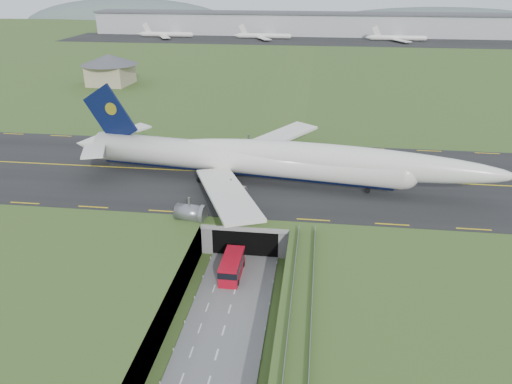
# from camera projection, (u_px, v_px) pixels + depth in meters

# --- Properties ---
(ground) EXTENTS (900.00, 900.00, 0.00)m
(ground) POSITION_uv_depth(u_px,v_px,m) (238.00, 281.00, 83.60)
(ground) COLOR #355522
(ground) RESTS_ON ground
(airfield_deck) EXTENTS (800.00, 800.00, 6.00)m
(airfield_deck) POSITION_uv_depth(u_px,v_px,m) (238.00, 265.00, 82.39)
(airfield_deck) COLOR gray
(airfield_deck) RESTS_ON ground
(trench_road) EXTENTS (12.00, 75.00, 0.20)m
(trench_road) POSITION_uv_depth(u_px,v_px,m) (230.00, 308.00, 76.76)
(trench_road) COLOR slate
(trench_road) RESTS_ON ground
(taxiway) EXTENTS (800.00, 44.00, 0.18)m
(taxiway) POSITION_uv_depth(u_px,v_px,m) (261.00, 174.00, 111.06)
(taxiway) COLOR black
(taxiway) RESTS_ON airfield_deck
(tunnel_portal) EXTENTS (17.00, 22.30, 6.00)m
(tunnel_portal) POSITION_uv_depth(u_px,v_px,m) (252.00, 218.00, 97.40)
(tunnel_portal) COLOR gray
(tunnel_portal) RESTS_ON ground
(guideway) EXTENTS (3.00, 53.00, 7.05)m
(guideway) POSITION_uv_depth(u_px,v_px,m) (299.00, 337.00, 62.83)
(guideway) COLOR #A8A8A3
(guideway) RESTS_ON ground
(jumbo_jet) EXTENTS (93.61, 59.97, 20.02)m
(jumbo_jet) POSITION_uv_depth(u_px,v_px,m) (271.00, 160.00, 104.23)
(jumbo_jet) COLOR white
(jumbo_jet) RESTS_ON ground
(shuttle_tram) EXTENTS (3.39, 8.59, 3.47)m
(shuttle_tram) POSITION_uv_depth(u_px,v_px,m) (232.00, 266.00, 84.20)
(shuttle_tram) COLOR #B20B1E
(shuttle_tram) RESTS_ON ground
(service_building) EXTENTS (23.30, 23.30, 11.97)m
(service_building) POSITION_uv_depth(u_px,v_px,m) (110.00, 67.00, 196.58)
(service_building) COLOR tan
(service_building) RESTS_ON ground
(cargo_terminal) EXTENTS (320.00, 67.00, 15.60)m
(cargo_terminal) POSITION_uv_depth(u_px,v_px,m) (306.00, 24.00, 349.46)
(cargo_terminal) COLOR #B2B2B2
(cargo_terminal) RESTS_ON ground
(distant_hills) EXTENTS (700.00, 91.00, 60.00)m
(distant_hills) POSITION_uv_depth(u_px,v_px,m) (379.00, 31.00, 467.56)
(distant_hills) COLOR slate
(distant_hills) RESTS_ON ground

